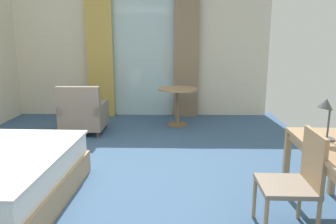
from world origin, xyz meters
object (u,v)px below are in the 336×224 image
object	(u,v)px
round_cafe_table	(178,98)
armchair_by_window	(83,115)
desk_chair	(297,178)
desk_lamp	(326,110)

from	to	relation	value
round_cafe_table	armchair_by_window	bearing A→B (deg)	-160.88
armchair_by_window	round_cafe_table	distance (m)	1.79
desk_chair	armchair_by_window	xyz separation A→B (m)	(-2.68, 3.00, -0.17)
armchair_by_window	round_cafe_table	size ratio (longest dim) A/B	1.18
desk_lamp	desk_chair	bearing A→B (deg)	-136.44
desk_chair	armchair_by_window	bearing A→B (deg)	131.78
desk_lamp	armchair_by_window	bearing A→B (deg)	138.24
desk_chair	armchair_by_window	size ratio (longest dim) A/B	1.04
desk_lamp	round_cafe_table	size ratio (longest dim) A/B	0.55
desk_chair	round_cafe_table	distance (m)	3.72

